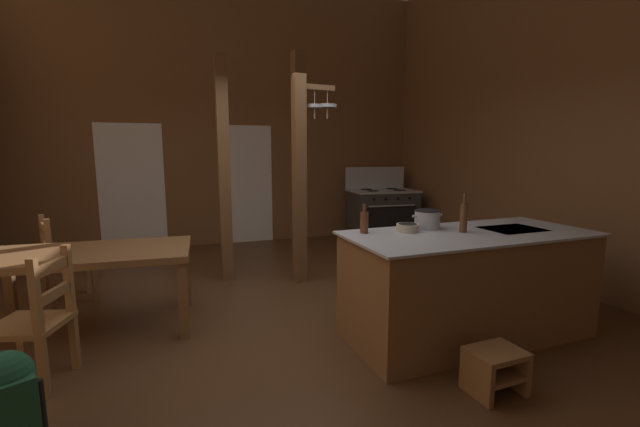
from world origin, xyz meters
TOP-DOWN VIEW (x-y plane):
  - ground_plane at (0.00, 0.00)m, footprint 7.64×8.26m
  - wall_back at (0.00, 3.80)m, footprint 7.64×0.14m
  - wall_right at (3.49, 0.00)m, footprint 0.14×8.26m
  - glazed_door_back_left at (-1.54, 3.72)m, footprint 1.00×0.01m
  - glazed_panel_back_right at (0.34, 3.72)m, footprint 0.84×0.01m
  - kitchen_island at (1.50, -0.69)m, footprint 2.19×1.02m
  - stove_range at (2.58, 2.94)m, footprint 1.20×0.90m
  - support_post_with_pot_rack at (0.58, 1.24)m, footprint 0.58×0.26m
  - support_post_center at (-0.30, 1.62)m, footprint 0.14×0.14m
  - step_stool at (1.11, -1.49)m, footprint 0.37×0.30m
  - dining_table at (-1.61, 0.50)m, footprint 1.75×1.00m
  - ladderback_chair_near_window at (-1.82, -0.35)m, footprint 0.55×0.55m
  - ladderback_chair_by_post at (-2.03, 1.37)m, footprint 0.57×0.57m
  - backpack at (-1.74, -1.13)m, footprint 0.38×0.38m
  - stockpot_on_counter at (1.26, -0.42)m, footprint 0.30×0.23m
  - mixing_bowl_on_counter at (1.01, -0.49)m, footprint 0.19×0.19m
  - bottle_tall_on_counter at (0.64, -0.41)m, footprint 0.07×0.07m
  - bottle_short_on_counter at (1.45, -0.67)m, footprint 0.06×0.06m

SIDE VIEW (x-z plane):
  - ground_plane at x=0.00m, z-range -0.10..0.00m
  - step_stool at x=1.11m, z-range 0.03..0.33m
  - backpack at x=-1.74m, z-range 0.02..0.61m
  - ladderback_chair_near_window at x=-1.82m, z-range -0.02..0.93m
  - ladderback_chair_by_post at x=-2.03m, z-range -0.02..0.93m
  - kitchen_island at x=1.50m, z-range 0.00..0.92m
  - stove_range at x=2.58m, z-range -0.18..1.14m
  - dining_table at x=-1.61m, z-range 0.28..1.02m
  - mixing_bowl_on_counter at x=1.01m, z-range 0.93..0.99m
  - stockpot_on_counter at x=1.26m, z-range 0.93..1.09m
  - bottle_tall_on_counter at x=0.64m, z-range 0.90..1.15m
  - glazed_door_back_left at x=-1.54m, z-range 0.00..2.05m
  - glazed_panel_back_right at x=0.34m, z-range 0.00..2.05m
  - bottle_short_on_counter at x=1.45m, z-range 0.89..1.23m
  - support_post_center at x=-0.30m, z-range 0.00..2.75m
  - support_post_with_pot_rack at x=0.58m, z-range 0.09..2.84m
  - wall_back at x=0.00m, z-range 0.00..4.40m
  - wall_right at x=3.49m, z-range 0.00..4.40m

